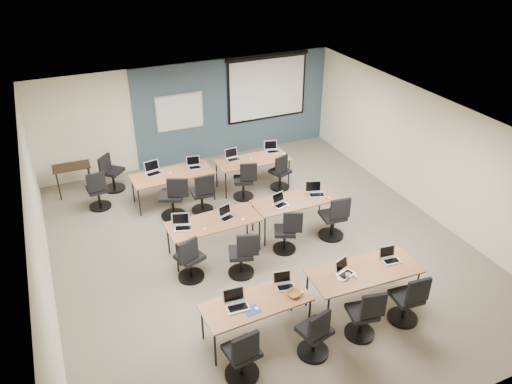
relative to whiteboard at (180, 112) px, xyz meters
name	(u,v)px	position (x,y,z in m)	size (l,w,h in m)	color
floor	(260,247)	(0.30, -4.43, -1.45)	(8.00, 9.00, 0.02)	#6B6354
ceiling	(261,124)	(0.30, -4.43, 1.25)	(8.00, 9.00, 0.02)	white
wall_back	(190,113)	(0.30, 0.07, -0.10)	(8.00, 0.04, 2.70)	beige
wall_front	(414,356)	(0.30, -8.93, -0.10)	(8.00, 0.04, 2.70)	beige
wall_left	(39,238)	(-3.70, -4.43, -0.10)	(0.04, 9.00, 2.70)	beige
wall_right	(425,154)	(4.30, -4.43, -0.10)	(0.04, 9.00, 2.70)	beige
blue_accent_panel	(234,107)	(1.55, 0.04, -0.10)	(5.50, 0.04, 2.70)	#3D5977
whiteboard	(180,112)	(0.00, 0.00, 0.00)	(1.28, 0.03, 0.98)	silver
projector_screen	(267,84)	(2.50, -0.02, 0.44)	(2.40, 0.10, 1.82)	black
training_table_front_left	(256,304)	(-0.78, -6.64, -0.77)	(1.72, 0.72, 0.73)	#9F6539
training_table_front_right	(364,272)	(1.22, -6.68, -0.76)	(1.92, 0.80, 0.73)	brown
training_table_mid_left	(213,223)	(-0.61, -4.20, -0.76)	(1.82, 0.76, 0.73)	#976227
training_table_mid_right	(294,202)	(1.23, -4.12, -0.77)	(1.77, 0.74, 0.73)	brown
training_table_back_left	(172,175)	(-0.79, -1.91, -0.76)	(1.89, 0.79, 0.73)	olive
training_table_back_right	(253,161)	(1.20, -1.99, -0.77)	(1.80, 0.75, 0.73)	olive
laptop_0	(236,302)	(-1.10, -6.59, -0.65)	(0.35, 0.30, 0.26)	#A9A8B2
mouse_0	(257,309)	(-0.84, -6.80, -0.71)	(0.06, 0.09, 0.03)	white
task_chair_0	(243,358)	(-1.29, -7.32, -1.04)	(0.52, 0.52, 1.00)	black
laptop_1	(284,283)	(-0.21, -6.48, -0.66)	(0.30, 0.26, 0.23)	#ADADAD
mouse_1	(302,292)	(-0.02, -6.74, -0.71)	(0.05, 0.09, 0.03)	white
task_chair_1	(315,336)	(-0.12, -7.38, -1.05)	(0.50, 0.50, 0.98)	black
laptop_2	(344,270)	(0.85, -6.60, -0.66)	(0.30, 0.26, 0.23)	#A8A8A8
mouse_2	(356,276)	(0.98, -6.76, -0.71)	(0.06, 0.10, 0.04)	white
task_chair_2	(364,318)	(0.79, -7.34, -1.05)	(0.49, 0.49, 0.98)	black
laptop_3	(389,257)	(1.77, -6.61, -0.66)	(0.30, 0.26, 0.23)	#AEAEB0
mouse_3	(398,259)	(1.92, -6.67, -0.71)	(0.06, 0.10, 0.03)	white
task_chair_3	(408,303)	(1.65, -7.35, -1.04)	(0.51, 0.51, 0.99)	black
laptop_4	(182,224)	(-1.23, -4.15, -0.66)	(0.34, 0.29, 0.26)	#B1B1B7
mouse_4	(205,229)	(-0.86, -4.40, -0.71)	(0.06, 0.09, 0.03)	white
task_chair_4	(190,262)	(-1.31, -4.84, -1.05)	(0.52, 0.50, 0.98)	black
laptop_5	(226,215)	(-0.33, -4.17, -0.66)	(0.30, 0.25, 0.23)	#B8B8BB
mouse_5	(243,220)	(-0.06, -4.40, -0.71)	(0.06, 0.10, 0.03)	white
task_chair_5	(243,258)	(-0.37, -5.12, -1.05)	(0.52, 0.50, 0.98)	black
laptop_6	(280,202)	(0.86, -4.16, -0.66)	(0.30, 0.26, 0.23)	#B3B3B3
mouse_6	(288,206)	(0.99, -4.30, -0.71)	(0.06, 0.10, 0.04)	white
task_chair_6	(287,235)	(0.73, -4.76, -1.06)	(0.51, 0.47, 0.96)	black
laptop_7	(315,191)	(1.74, -4.08, -0.65)	(0.35, 0.30, 0.27)	silver
mouse_7	(329,198)	(1.93, -4.35, -0.71)	(0.06, 0.09, 0.03)	white
task_chair_7	(334,221)	(1.84, -4.74, -1.03)	(0.54, 0.54, 1.01)	black
laptop_8	(153,170)	(-1.19, -1.70, -0.65)	(0.36, 0.31, 0.27)	silver
mouse_8	(170,173)	(-0.83, -1.88, -0.71)	(0.06, 0.09, 0.03)	white
task_chair_8	(174,201)	(-0.98, -2.61, -1.02)	(0.61, 0.57, 1.04)	black
laptop_9	(194,165)	(-0.22, -1.79, -0.66)	(0.32, 0.27, 0.25)	#A9A9A9
mouse_9	(200,167)	(-0.10, -1.88, -0.71)	(0.06, 0.09, 0.03)	white
task_chair_9	(203,196)	(-0.33, -2.65, -1.04)	(0.51, 0.51, 0.99)	black
laptop_10	(232,157)	(0.76, -1.76, -0.66)	(0.33, 0.28, 0.25)	silver
mouse_10	(251,159)	(1.17, -1.93, -0.71)	(0.06, 0.09, 0.03)	white
task_chair_10	(245,183)	(0.78, -2.47, -1.05)	(0.50, 0.49, 0.97)	black
laptop_11	(272,149)	(1.84, -1.74, -0.66)	(0.34, 0.29, 0.25)	silver
mouse_11	(284,153)	(2.05, -2.00, -0.71)	(0.06, 0.09, 0.03)	white
task_chair_11	(280,175)	(1.76, -2.40, -1.06)	(0.49, 0.47, 0.96)	black
blue_mousepad	(252,310)	(-0.92, -6.79, -0.72)	(0.24, 0.20, 0.01)	navy
snack_bowl	(294,294)	(-0.17, -6.74, -0.69)	(0.25, 0.25, 0.06)	brown
snack_plate	(342,278)	(0.76, -6.70, -0.71)	(0.18, 0.18, 0.01)	white
coffee_cup	(348,276)	(0.84, -6.74, -0.67)	(0.08, 0.08, 0.07)	white
utility_table	(72,170)	(-2.89, -0.59, -0.80)	(0.86, 0.48, 0.75)	black
spare_chair_a	(111,175)	(-2.04, -0.79, -1.04)	(0.63, 0.52, 1.00)	black
spare_chair_b	(98,193)	(-2.46, -1.54, -1.04)	(0.50, 0.50, 0.98)	black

